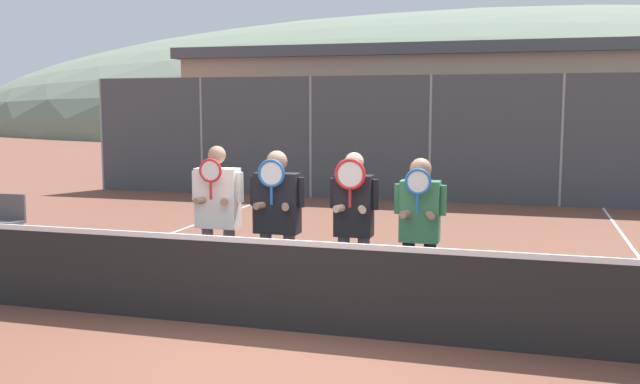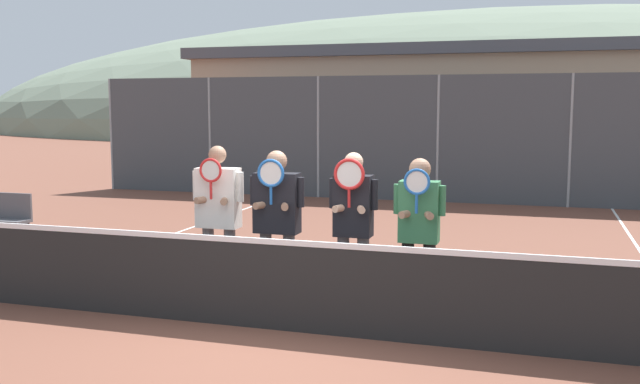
{
  "view_description": "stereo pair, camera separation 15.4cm",
  "coord_description": "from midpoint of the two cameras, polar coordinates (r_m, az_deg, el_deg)",
  "views": [
    {
      "loc": [
        2.13,
        -6.48,
        2.23
      ],
      "look_at": [
        -0.05,
        1.03,
        1.27
      ],
      "focal_mm": 40.0,
      "sensor_mm": 36.0,
      "label": 1
    },
    {
      "loc": [
        2.28,
        -6.44,
        2.23
      ],
      "look_at": [
        -0.05,
        1.03,
        1.27
      ],
      "focal_mm": 40.0,
      "sensor_mm": 36.0,
      "label": 2
    }
  ],
  "objects": [
    {
      "name": "ground_plane",
      "position": [
        7.18,
        -1.48,
        -11.1
      ],
      "size": [
        120.0,
        120.0,
        0.0
      ],
      "primitive_type": "plane",
      "color": "brown"
    },
    {
      "name": "hill_distant",
      "position": [
        62.85,
        15.32,
        4.71
      ],
      "size": [
        100.11,
        55.62,
        19.47
      ],
      "color": "slate",
      "rests_on": "ground_plane"
    },
    {
      "name": "clubhouse_building",
      "position": [
        24.63,
        12.58,
        6.48
      ],
      "size": [
        19.1,
        5.5,
        4.13
      ],
      "color": "tan",
      "rests_on": "ground_plane"
    },
    {
      "name": "fence_back",
      "position": [
        16.58,
        9.66,
        4.21
      ],
      "size": [
        17.3,
        0.06,
        2.91
      ],
      "color": "gray",
      "rests_on": "ground_plane"
    },
    {
      "name": "tennis_net",
      "position": [
        7.05,
        -1.49,
        -7.42
      ],
      "size": [
        10.17,
        0.09,
        1.02
      ],
      "color": "gray",
      "rests_on": "ground_plane"
    },
    {
      "name": "court_line_left_sideline",
      "position": [
        11.41,
        -14.76,
        -4.49
      ],
      "size": [
        0.05,
        16.0,
        0.01
      ],
      "primitive_type": "cube",
      "color": "white",
      "rests_on": "ground_plane"
    },
    {
      "name": "player_leftmost",
      "position": [
        8.1,
        -7.61,
        -1.45
      ],
      "size": [
        0.62,
        0.34,
        1.78
      ],
      "color": "#56565B",
      "rests_on": "ground_plane"
    },
    {
      "name": "player_center_left",
      "position": [
        7.79,
        -2.91,
        -1.71
      ],
      "size": [
        0.63,
        0.34,
        1.74
      ],
      "color": "#56565B",
      "rests_on": "ground_plane"
    },
    {
      "name": "player_center_right",
      "position": [
        7.62,
        3.24,
        -2.16
      ],
      "size": [
        0.54,
        0.34,
        1.73
      ],
      "color": "#56565B",
      "rests_on": "ground_plane"
    },
    {
      "name": "player_rightmost",
      "position": [
        7.48,
        8.5,
        -2.53
      ],
      "size": [
        0.54,
        0.34,
        1.69
      ],
      "color": "black",
      "rests_on": "ground_plane"
    },
    {
      "name": "car_far_left",
      "position": [
        21.34,
        -3.62,
        3.41
      ],
      "size": [
        4.11,
        1.98,
        1.77
      ],
      "color": "navy",
      "rests_on": "ground_plane"
    },
    {
      "name": "car_left_of_center",
      "position": [
        20.37,
        9.75,
        3.25
      ],
      "size": [
        4.19,
        2.02,
        1.85
      ],
      "color": "black",
      "rests_on": "ground_plane"
    }
  ]
}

